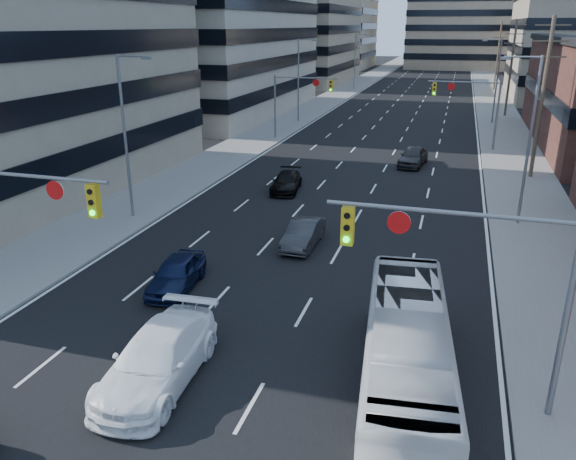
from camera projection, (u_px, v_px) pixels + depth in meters
The scene contains 23 objects.
road_surface at pixel (431, 73), 128.24m from camera, with size 18.00×300.00×0.02m, color black.
sidewalk_left at pixel (380, 71), 131.31m from camera, with size 5.00×300.00×0.15m, color slate.
sidewalk_right at pixel (484, 74), 125.12m from camera, with size 5.00×300.00×0.15m, color slate.
office_left_far at pixel (294, 38), 104.96m from camera, with size 20.00×30.00×16.00m, color gray.
bg_block_left at pixel (323, 26), 141.32m from camera, with size 24.00×24.00×20.00m, color #ADA089.
signal_near_left at pixel (11, 216), 19.03m from camera, with size 6.59×0.33×6.00m.
signal_near_right at pixel (470, 267), 15.02m from camera, with size 6.59×0.33×6.00m.
signal_far_left at pixel (298, 94), 52.38m from camera, with size 6.09×0.33×6.00m.
signal_far_right at pixel (470, 100), 48.25m from camera, with size 6.09×0.33×6.00m.
utility_pole_block at pixel (542, 97), 38.43m from camera, with size 2.20×0.28×11.00m.
utility_pole_midblock at pixel (511, 67), 65.41m from camera, with size 2.20×0.28×11.00m.
utility_pole_distant at pixel (498, 54), 92.39m from camera, with size 2.20×0.28×11.00m.
streetlight_left_near at pixel (127, 130), 30.36m from camera, with size 2.03×0.22×9.00m.
streetlight_left_mid at pixel (300, 76), 61.83m from camera, with size 2.03×0.22×9.00m.
streetlight_left_far at pixel (356, 59), 93.31m from camera, with size 2.03×0.22×9.00m.
streetlight_right_near at pixel (527, 134), 29.29m from camera, with size 2.03×0.22×9.00m.
streetlight_right_far at pixel (496, 77), 60.77m from camera, with size 2.03×0.22×9.00m.
white_van at pixel (158, 358), 17.18m from camera, with size 2.30×5.66×1.64m, color white.
transit_bus at pixel (406, 356), 16.27m from camera, with size 2.33×9.97×2.78m, color silver.
sedan_blue at pixel (176, 273), 23.37m from camera, with size 1.62×4.02×1.37m, color black.
sedan_grey_center at pixel (303, 234), 27.90m from camera, with size 1.37×3.94×1.30m, color #2C2C2E.
sedan_black_far at pixel (286, 182), 37.17m from camera, with size 1.72×4.23×1.23m, color black.
sedan_grey_right at pixel (413, 156), 43.76m from camera, with size 1.77×4.41×1.50m, color #2C2C2E.
Camera 1 is at (6.72, -6.59, 10.44)m, focal length 35.00 mm.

